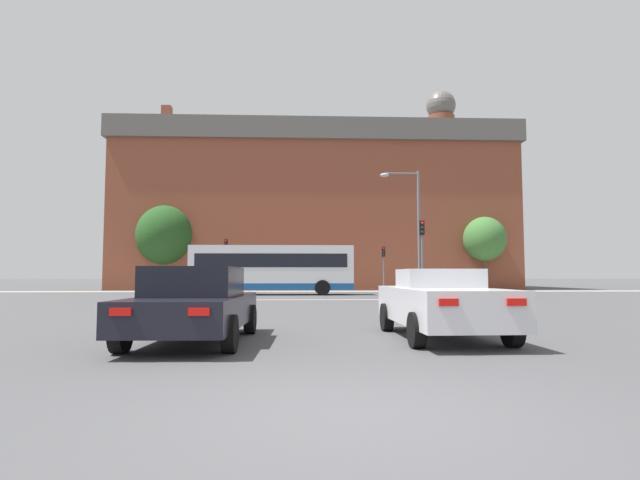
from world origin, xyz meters
TOP-DOWN VIEW (x-y plane):
  - ground_plane at (0.00, 0.00)m, footprint 400.00×400.00m
  - stop_line_strip at (0.00, 22.06)m, footprint 9.84×0.30m
  - far_pavement at (0.00, 36.11)m, footprint 70.94×2.50m
  - brick_civic_building at (1.12, 47.16)m, footprint 38.31×15.77m
  - car_saloon_left at (-2.58, 5.12)m, footprint 2.10×4.59m
  - car_roadster_right at (2.38, 5.56)m, footprint 2.02×4.53m
  - bus_crossing_lead at (-2.38, 29.13)m, footprint 10.82×2.75m
  - traffic_light_near_right at (6.37, 23.05)m, footprint 0.26×0.31m
  - traffic_light_far_right at (6.31, 35.61)m, footprint 0.26×0.31m
  - traffic_light_far_left at (-6.49, 35.74)m, footprint 0.26×0.31m
  - street_lamp_junction at (5.82, 23.13)m, footprint 2.27×0.36m
  - pedestrian_waiting at (9.71, 35.53)m, footprint 0.44×0.43m
  - pedestrian_walking_east at (-7.92, 35.39)m, footprint 0.39×0.46m
  - tree_by_building at (15.92, 38.82)m, footprint 3.74×3.74m
  - tree_kerbside at (-12.50, 40.14)m, footprint 5.12×5.12m

SIDE VIEW (x-z plane):
  - ground_plane at x=0.00m, z-range 0.00..0.00m
  - stop_line_strip at x=0.00m, z-range 0.00..0.01m
  - far_pavement at x=0.00m, z-range 0.00..0.01m
  - car_roadster_right at x=2.38m, z-range 0.01..1.43m
  - car_saloon_left at x=-2.58m, z-range 0.01..1.47m
  - pedestrian_waiting at x=9.71m, z-range 0.17..1.99m
  - pedestrian_walking_east at x=-7.92m, z-range 0.17..2.00m
  - bus_crossing_lead at x=-2.38m, z-range 0.12..3.41m
  - traffic_light_far_right at x=6.31m, z-range 0.65..4.29m
  - traffic_light_far_left at x=-6.49m, z-range 0.73..4.97m
  - traffic_light_near_right at x=6.37m, z-range 0.74..5.13m
  - street_lamp_junction at x=5.82m, z-range 0.82..8.06m
  - tree_by_building at x=15.92m, z-range 1.27..7.79m
  - tree_kerbside at x=-12.50m, z-range 1.09..8.66m
  - brick_civic_building at x=1.12m, z-range -2.60..18.51m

